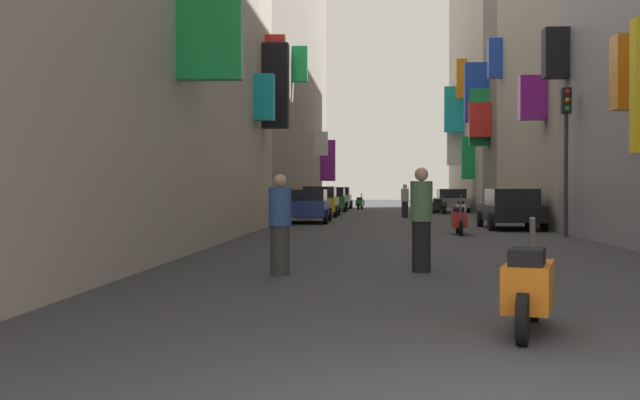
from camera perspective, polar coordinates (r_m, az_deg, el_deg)
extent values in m
plane|color=#38383D|center=(34.56, 5.64, -1.57)|extent=(140.00, 140.00, 0.00)
cube|color=#19B2BF|center=(26.50, -4.05, 7.42)|extent=(0.66, 0.52, 1.53)
cube|color=#19B2BF|center=(18.09, -8.11, 13.78)|extent=(0.64, 0.45, 2.53)
cube|color=green|center=(16.48, -7.95, 11.47)|extent=(1.33, 0.36, 1.67)
cube|color=black|center=(28.40, -3.24, 8.24)|extent=(0.93, 0.60, 3.01)
cube|color=red|center=(29.42, -3.25, 10.45)|extent=(0.71, 0.39, 1.42)
cube|color=gray|center=(48.72, -4.40, 10.49)|extent=(6.00, 34.00, 19.25)
cube|color=white|center=(51.71, 0.06, 4.10)|extent=(0.92, 0.39, 1.55)
cube|color=green|center=(38.68, -1.47, 9.80)|extent=(0.74, 0.43, 1.70)
cube|color=purple|center=(58.09, 0.58, 2.88)|extent=(1.09, 0.47, 3.02)
cube|color=black|center=(26.02, 16.68, 10.13)|extent=(0.75, 0.64, 1.55)
cube|color=orange|center=(18.64, 21.66, 8.56)|extent=(0.80, 0.64, 1.62)
cube|color=blue|center=(38.72, 12.55, 9.97)|extent=(0.66, 0.42, 1.90)
cube|color=purple|center=(28.81, 15.13, 7.13)|extent=(0.95, 0.61, 1.55)
cube|color=slate|center=(43.53, 16.14, 10.66)|extent=(6.00, 4.96, 17.80)
cube|color=green|center=(42.56, 11.44, 5.87)|extent=(1.03, 0.48, 3.00)
cube|color=red|center=(41.91, 11.48, 5.69)|extent=(1.13, 0.60, 1.77)
cube|color=blue|center=(42.92, 11.24, 7.63)|extent=(1.26, 0.63, 3.12)
cube|color=#B2A899|center=(55.92, 13.41, 9.96)|extent=(6.00, 20.11, 20.70)
cube|color=green|center=(48.38, 10.67, 3.03)|extent=(0.77, 0.36, 2.61)
cube|color=orange|center=(53.12, 10.19, 8.64)|extent=(0.68, 0.50, 2.57)
cube|color=white|center=(55.03, 9.72, 4.09)|extent=(1.05, 0.50, 3.05)
cube|color=#19B2BF|center=(54.29, 9.68, 6.48)|extent=(1.31, 0.50, 3.06)
cube|color=gold|center=(40.75, -0.02, -0.30)|extent=(1.80, 4.49, 0.68)
cube|color=black|center=(40.97, 0.00, 0.58)|extent=(1.58, 2.52, 0.57)
cylinder|color=black|center=(39.23, 1.13, -0.84)|extent=(0.18, 0.60, 0.60)
cylinder|color=black|center=(39.36, -1.48, -0.84)|extent=(0.18, 0.60, 0.60)
cylinder|color=black|center=(42.19, 1.34, -0.73)|extent=(0.18, 0.60, 0.60)
cylinder|color=black|center=(42.31, -1.10, -0.72)|extent=(0.18, 0.60, 0.60)
cube|color=slate|center=(49.00, 9.45, -0.19)|extent=(1.80, 4.48, 0.58)
cube|color=black|center=(48.77, 9.47, 0.47)|extent=(1.59, 2.51, 0.55)
cylinder|color=black|center=(50.40, 8.27, -0.49)|extent=(0.18, 0.60, 0.60)
cylinder|color=black|center=(50.57, 10.30, -0.49)|extent=(0.18, 0.60, 0.60)
cylinder|color=black|center=(47.46, 8.53, -0.57)|extent=(0.18, 0.60, 0.60)
cylinder|color=black|center=(47.64, 10.70, -0.57)|extent=(0.18, 0.60, 0.60)
cube|color=#236638|center=(50.06, 0.89, -0.10)|extent=(1.72, 4.18, 0.67)
cube|color=black|center=(50.26, 0.90, 0.58)|extent=(1.51, 2.34, 0.53)
cylinder|color=black|center=(48.65, 1.81, -0.52)|extent=(0.18, 0.60, 0.60)
cylinder|color=black|center=(48.74, -0.21, -0.52)|extent=(0.18, 0.60, 0.60)
cylinder|color=black|center=(51.41, 1.93, -0.45)|extent=(0.18, 0.60, 0.60)
cylinder|color=black|center=(51.50, 0.02, -0.45)|extent=(0.18, 0.60, 0.60)
cube|color=navy|center=(33.25, -1.00, -0.59)|extent=(1.80, 4.22, 0.64)
cube|color=black|center=(33.45, -0.97, 0.36)|extent=(1.59, 2.36, 0.47)
cylinder|color=black|center=(31.81, 0.40, -1.23)|extent=(0.18, 0.60, 0.60)
cylinder|color=black|center=(31.97, -2.83, -1.22)|extent=(0.18, 0.60, 0.60)
cylinder|color=black|center=(34.58, 0.69, -1.06)|extent=(0.18, 0.60, 0.60)
cylinder|color=black|center=(34.73, -2.28, -1.06)|extent=(0.18, 0.60, 0.60)
cube|color=white|center=(57.35, 1.36, 0.03)|extent=(1.77, 4.36, 0.70)
cube|color=black|center=(57.56, 1.37, 0.66)|extent=(1.56, 2.44, 0.56)
cylinder|color=black|center=(55.88, 2.19, -0.35)|extent=(0.18, 0.60, 0.60)
cylinder|color=black|center=(55.97, 0.38, -0.35)|extent=(0.18, 0.60, 0.60)
cylinder|color=black|center=(58.76, 2.28, -0.30)|extent=(0.18, 0.60, 0.60)
cylinder|color=black|center=(58.84, 0.56, -0.29)|extent=(0.18, 0.60, 0.60)
cube|color=black|center=(28.89, 13.62, -0.91)|extent=(1.77, 4.34, 0.55)
cube|color=black|center=(28.67, 13.69, 0.21)|extent=(1.55, 2.43, 0.58)
cylinder|color=black|center=(30.18, 11.51, -1.35)|extent=(0.18, 0.60, 0.60)
cylinder|color=black|center=(30.47, 14.80, -1.34)|extent=(0.18, 0.60, 0.60)
cylinder|color=black|center=(27.35, 12.29, -1.58)|extent=(0.18, 0.60, 0.60)
cylinder|color=black|center=(27.66, 15.92, -1.56)|extent=(0.18, 0.60, 0.60)
cube|color=black|center=(45.36, 8.61, -0.42)|extent=(0.77, 1.22, 0.45)
cube|color=black|center=(45.55, 8.50, -0.03)|extent=(0.48, 0.63, 0.16)
cylinder|color=#4C4C51|center=(44.83, 8.89, -0.02)|extent=(0.14, 0.28, 0.68)
cylinder|color=black|center=(44.71, 8.96, -0.73)|extent=(0.24, 0.49, 0.48)
cylinder|color=black|center=(46.02, 8.26, -0.68)|extent=(0.24, 0.49, 0.48)
cube|color=orange|center=(8.13, 14.86, -6.01)|extent=(0.71, 1.18, 0.45)
cube|color=black|center=(7.90, 14.76, -3.99)|extent=(0.46, 0.62, 0.16)
cylinder|color=#4C4C51|center=(8.65, 15.15, -3.44)|extent=(0.13, 0.28, 0.68)
cylinder|color=black|center=(8.84, 15.20, -6.93)|extent=(0.22, 0.49, 0.48)
cylinder|color=black|center=(7.48, 14.45, -8.35)|extent=(0.22, 0.49, 0.48)
cube|color=#287F3D|center=(54.49, 2.92, -0.21)|extent=(0.60, 1.19, 0.45)
cube|color=black|center=(54.27, 2.89, 0.11)|extent=(0.40, 0.60, 0.16)
cylinder|color=#4C4C51|center=(55.05, 3.02, 0.14)|extent=(0.10, 0.28, 0.68)
cylinder|color=black|center=(55.20, 3.04, -0.43)|extent=(0.17, 0.49, 0.48)
cylinder|color=black|center=(53.79, 2.80, -0.46)|extent=(0.17, 0.49, 0.48)
cube|color=silver|center=(38.96, 10.16, -0.62)|extent=(0.55, 1.09, 0.45)
cube|color=black|center=(38.75, 10.16, -0.18)|extent=(0.38, 0.59, 0.16)
cylinder|color=#4C4C51|center=(39.47, 10.16, -0.13)|extent=(0.09, 0.28, 0.68)
cylinder|color=black|center=(39.61, 10.16, -0.93)|extent=(0.15, 0.49, 0.48)
cylinder|color=black|center=(38.31, 10.16, -0.98)|extent=(0.15, 0.49, 0.48)
cube|color=red|center=(24.97, 10.04, -1.42)|extent=(0.48, 1.18, 0.45)
cube|color=black|center=(25.18, 10.01, -0.70)|extent=(0.34, 0.57, 0.16)
cylinder|color=#4C4C51|center=(24.38, 10.14, -0.71)|extent=(0.07, 0.28, 0.68)
cylinder|color=black|center=(24.26, 10.16, -2.01)|extent=(0.12, 0.48, 0.48)
cylinder|color=black|center=(25.70, 9.93, -1.85)|extent=(0.12, 0.48, 0.48)
cylinder|color=black|center=(13.63, 7.34, -3.37)|extent=(0.40, 0.40, 0.87)
cylinder|color=#4C724C|center=(13.60, 7.35, -0.09)|extent=(0.48, 0.48, 0.69)
sphere|color=tan|center=(13.60, 7.35, 1.86)|extent=(0.24, 0.24, 0.24)
cylinder|color=black|center=(39.06, 6.16, -0.70)|extent=(0.45, 0.45, 0.81)
cylinder|color=#B2AD9E|center=(39.05, 6.17, 0.37)|extent=(0.54, 0.54, 0.64)
sphere|color=tan|center=(39.05, 6.17, 1.00)|extent=(0.22, 0.22, 0.22)
cylinder|color=#3A3A3A|center=(13.15, -2.91, -3.65)|extent=(0.42, 0.42, 0.81)
cylinder|color=#335199|center=(13.12, -2.92, -0.49)|extent=(0.50, 0.50, 0.64)
sphere|color=tan|center=(13.11, -2.92, 1.39)|extent=(0.22, 0.22, 0.22)
cylinder|color=#2D2D2D|center=(24.22, 17.37, 1.70)|extent=(0.12, 0.12, 3.64)
cube|color=black|center=(24.36, 17.39, 6.88)|extent=(0.26, 0.26, 0.75)
sphere|color=red|center=(24.25, 17.47, 7.50)|extent=(0.14, 0.14, 0.14)
sphere|color=orange|center=(24.22, 17.47, 6.91)|extent=(0.14, 0.14, 0.14)
sphere|color=green|center=(24.20, 17.47, 6.32)|extent=(0.14, 0.14, 0.14)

